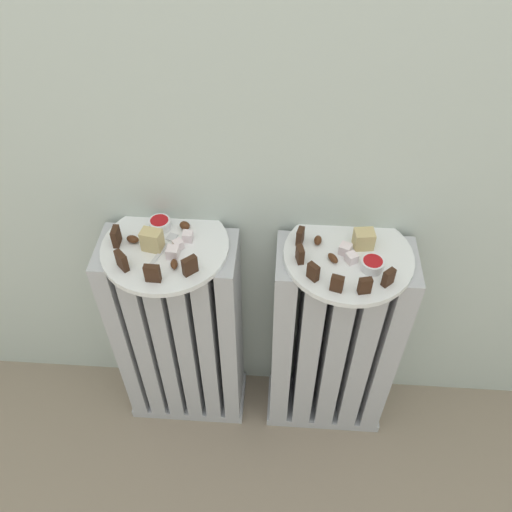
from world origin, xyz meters
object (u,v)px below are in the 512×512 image
at_px(radiator_right, 332,345).
at_px(fork, 165,247).
at_px(radiator_left, 181,336).
at_px(plate_right, 348,256).
at_px(jam_bowl_left, 160,223).
at_px(jam_bowl_right, 372,264).
at_px(plate_left, 165,247).

xyz_separation_m(radiator_right, fork, (-0.39, -0.01, 0.33)).
distance_m(radiator_left, fork, 0.33).
bearing_deg(plate_right, radiator_left, 180.00).
bearing_deg(radiator_left, fork, -82.79).
xyz_separation_m(plate_right, jam_bowl_left, (-0.41, 0.05, 0.02)).
relative_size(plate_right, jam_bowl_left, 5.71).
bearing_deg(jam_bowl_right, fork, 175.85).
xyz_separation_m(plate_left, jam_bowl_right, (0.43, -0.04, 0.02)).
distance_m(plate_left, fork, 0.01).
bearing_deg(plate_right, jam_bowl_right, -40.96).
height_order(radiator_left, radiator_right, same).
bearing_deg(radiator_right, fork, -178.98).
bearing_deg(radiator_right, jam_bowl_right, -40.96).
bearing_deg(fork, plate_right, 1.02).
relative_size(jam_bowl_left, fork, 0.47).
distance_m(plate_right, fork, 0.39).
bearing_deg(radiator_right, jam_bowl_left, 172.42).
bearing_deg(fork, radiator_left, 97.21).
relative_size(jam_bowl_right, fork, 0.47).
relative_size(plate_left, jam_bowl_left, 5.71).
bearing_deg(radiator_right, plate_right, -90.00).
height_order(plate_left, plate_right, same).
xyz_separation_m(radiator_right, plate_left, (-0.39, -0.00, 0.32)).
bearing_deg(plate_right, plate_left, 180.00).
height_order(plate_right, jam_bowl_right, jam_bowl_right).
relative_size(radiator_right, jam_bowl_right, 13.15).
bearing_deg(radiator_left, jam_bowl_left, 110.26).
bearing_deg(jam_bowl_left, plate_right, -7.58).
distance_m(radiator_left, plate_right, 0.50).
bearing_deg(jam_bowl_left, radiator_left, -69.74).
bearing_deg(jam_bowl_left, jam_bowl_right, -11.55).
xyz_separation_m(radiator_left, plate_left, (-0.00, -0.00, 0.32)).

